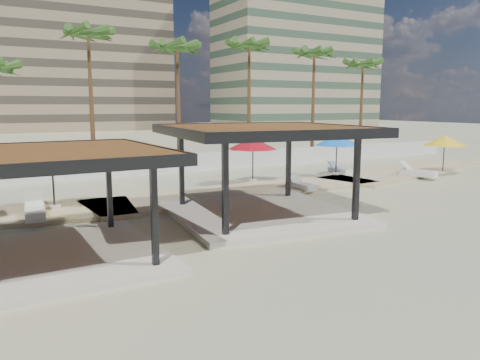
# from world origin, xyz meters

# --- Properties ---
(ground) EXTENTS (200.00, 200.00, 0.00)m
(ground) POSITION_xyz_m (0.00, 0.00, 0.00)
(ground) COLOR tan
(ground) RESTS_ON ground
(promenade) EXTENTS (44.45, 7.97, 0.24)m
(promenade) POSITION_xyz_m (2.00, 7.67, 0.06)
(promenade) COLOR #C6B284
(promenade) RESTS_ON ground
(boundary_wall) EXTENTS (56.00, 0.30, 1.20)m
(boundary_wall) POSITION_xyz_m (0.00, 16.00, 0.60)
(boundary_wall) COLOR silver
(boundary_wall) RESTS_ON ground
(building_mid) EXTENTS (38.00, 16.00, 30.40)m
(building_mid) POSITION_xyz_m (4.00, 78.00, 14.27)
(building_mid) COLOR #847259
(building_mid) RESTS_ON ground
(building_east) EXTENTS (32.00, 15.00, 36.40)m
(building_east) POSITION_xyz_m (48.00, 66.00, 17.27)
(building_east) COLOR gray
(building_east) RESTS_ON ground
(pavilion_central) EXTENTS (7.98, 7.98, 3.66)m
(pavilion_central) POSITION_xyz_m (0.08, 2.26, 2.19)
(pavilion_central) COLOR beige
(pavilion_central) RESTS_ON ground
(pavilion_west) EXTENTS (6.48, 6.48, 3.24)m
(pavilion_west) POSITION_xyz_m (-8.15, 0.54, 1.93)
(pavilion_west) COLOR beige
(pavilion_west) RESTS_ON ground
(umbrella_b) EXTENTS (3.95, 3.95, 2.81)m
(umbrella_b) POSITION_xyz_m (-7.17, 7.13, 2.59)
(umbrella_b) COLOR beige
(umbrella_b) RESTS_ON promenade
(umbrella_c) EXTENTS (3.09, 3.09, 2.51)m
(umbrella_c) POSITION_xyz_m (3.76, 9.20, 2.33)
(umbrella_c) COLOR beige
(umbrella_c) RESTS_ON promenade
(umbrella_d) EXTENTS (3.56, 3.56, 2.51)m
(umbrella_d) POSITION_xyz_m (9.64, 8.89, 2.34)
(umbrella_d) COLOR beige
(umbrella_d) RESTS_ON promenade
(umbrella_e) EXTENTS (2.80, 2.80, 2.42)m
(umbrella_e) POSITION_xyz_m (15.95, 5.98, 2.26)
(umbrella_e) COLOR beige
(umbrella_e) RESTS_ON promenade
(lounger_a) EXTENTS (0.88, 2.21, 0.82)m
(lounger_a) POSITION_xyz_m (-8.05, 5.85, 0.38)
(lounger_a) COLOR silver
(lounger_a) RESTS_ON promenade
(lounger_b) EXTENTS (0.65, 1.88, 0.71)m
(lounger_b) POSITION_xyz_m (4.73, 5.84, 0.35)
(lounger_b) COLOR silver
(lounger_b) RESTS_ON promenade
(lounger_c) EXTENTS (1.38, 2.34, 0.85)m
(lounger_c) POSITION_xyz_m (13.63, 5.97, 0.38)
(lounger_c) COLOR silver
(lounger_c) RESTS_ON promenade
(lounger_d) EXTENTS (0.63, 1.87, 0.71)m
(lounger_d) POSITION_xyz_m (10.25, 9.24, 0.35)
(lounger_d) COLOR silver
(lounger_d) RESTS_ON promenade
(palm_d) EXTENTS (3.00, 3.00, 9.92)m
(palm_d) POSITION_xyz_m (-3.00, 18.90, 8.71)
(palm_d) COLOR brown
(palm_d) RESTS_ON ground
(palm_e) EXTENTS (3.00, 3.00, 9.34)m
(palm_e) POSITION_xyz_m (3.00, 18.40, 8.17)
(palm_e) COLOR brown
(palm_e) RESTS_ON ground
(palm_f) EXTENTS (3.00, 3.00, 9.86)m
(palm_f) POSITION_xyz_m (9.00, 18.60, 8.66)
(palm_f) COLOR brown
(palm_f) RESTS_ON ground
(palm_g) EXTENTS (3.00, 3.00, 9.56)m
(palm_g) POSITION_xyz_m (15.00, 18.20, 8.38)
(palm_g) COLOR brown
(palm_g) RESTS_ON ground
(palm_h) EXTENTS (3.00, 3.00, 8.98)m
(palm_h) POSITION_xyz_m (21.00, 18.80, 7.84)
(palm_h) COLOR brown
(palm_h) RESTS_ON ground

